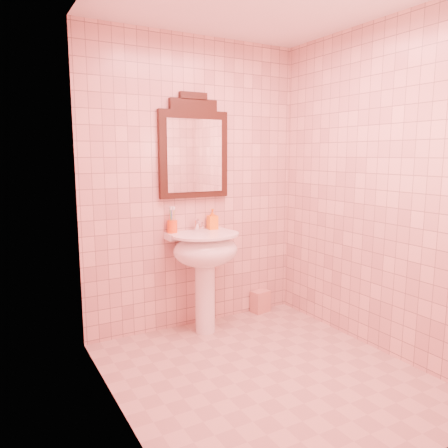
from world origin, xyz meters
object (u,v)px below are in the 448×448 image
pedestal_sink (205,257)px  toothbrush_cup (172,226)px  towel (260,301)px  mirror (194,150)px  soap_dispenser (212,219)px

pedestal_sink → toothbrush_cup: bearing=142.3°
toothbrush_cup → towel: size_ratio=0.94×
pedestal_sink → mirror: (0.00, 0.20, 0.89)m
pedestal_sink → soap_dispenser: (0.15, 0.16, 0.29)m
mirror → towel: 1.60m
mirror → toothbrush_cup: 0.68m
mirror → soap_dispenser: size_ratio=4.84×
toothbrush_cup → towel: (0.91, -0.00, -0.81)m
soap_dispenser → pedestal_sink: bearing=-127.3°
pedestal_sink → towel: bearing=13.9°
pedestal_sink → soap_dispenser: bearing=46.0°
pedestal_sink → toothbrush_cup: toothbrush_cup is taller
soap_dispenser → mirror: bearing=171.8°
toothbrush_cup → soap_dispenser: 0.38m
toothbrush_cup → soap_dispenser: toothbrush_cup is taller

